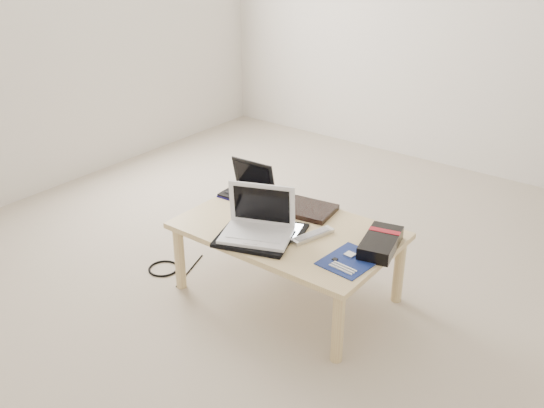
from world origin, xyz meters
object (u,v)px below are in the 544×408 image
Objects in this scene: netbook at (249,188)px; gpu_box at (381,243)px; white_laptop at (258,225)px; coffee_table at (288,236)px.

netbook is 0.90m from gpu_box.
netbook is 0.71× the size of white_laptop.
white_laptop is (0.35, -0.36, 0.03)m from netbook.
coffee_table is 0.21m from white_laptop.
netbook reaches higher than gpu_box.
white_laptop is at bearing -153.86° from gpu_box.
white_laptop is 1.21× the size of gpu_box.
gpu_box is (0.54, 0.27, -0.04)m from white_laptop.
white_laptop is 0.60m from gpu_box.
netbook is at bearing 174.24° from gpu_box.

